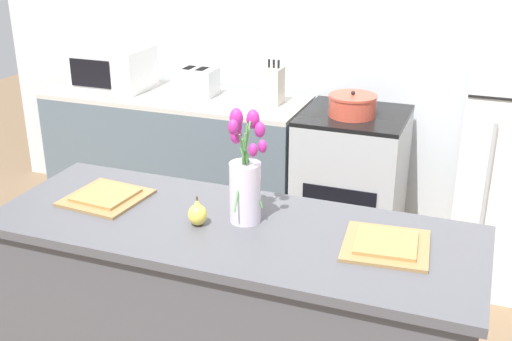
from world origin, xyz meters
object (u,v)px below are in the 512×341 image
at_px(toaster, 196,81).
at_px(knife_block, 274,86).
at_px(flower_vase, 245,179).
at_px(pear_figurine, 197,214).
at_px(plate_setting_right, 386,244).
at_px(cooking_pot, 352,105).
at_px(plate_setting_left, 106,197).
at_px(microwave, 112,68).
at_px(stove_range, 351,184).

height_order(toaster, knife_block, knife_block).
height_order(flower_vase, pear_figurine, flower_vase).
bearing_deg(plate_setting_right, flower_vase, 177.62).
xyz_separation_m(cooking_pot, knife_block, (-0.50, 0.08, 0.05)).
bearing_deg(plate_setting_right, knife_block, 121.18).
xyz_separation_m(plate_setting_left, microwave, (-0.96, 1.56, 0.10)).
bearing_deg(plate_setting_left, knife_block, 84.67).
relative_size(stove_range, knife_block, 3.30).
distance_m(pear_figurine, plate_setting_left, 0.45).
relative_size(toaster, microwave, 0.58).
xyz_separation_m(stove_range, cooking_pot, (-0.01, -0.05, 0.51)).
bearing_deg(flower_vase, cooking_pot, 87.62).
relative_size(stove_range, toaster, 3.18).
relative_size(stove_range, cooking_pot, 3.24).
bearing_deg(cooking_pot, plate_setting_right, -73.04).
xyz_separation_m(pear_figurine, plate_setting_left, (-0.44, 0.07, -0.03)).
bearing_deg(pear_figurine, stove_range, 82.46).
xyz_separation_m(flower_vase, knife_block, (-0.44, 1.57, -0.08)).
bearing_deg(cooking_pot, toaster, 174.53).
bearing_deg(pear_figurine, microwave, 130.44).
relative_size(flower_vase, knife_block, 1.61).
distance_m(flower_vase, cooking_pot, 1.50).
bearing_deg(microwave, pear_figurine, -49.56).
relative_size(pear_figurine, toaster, 0.41).
height_order(stove_range, plate_setting_right, plate_setting_right).
distance_m(toaster, cooking_pot, 1.03).
height_order(stove_range, microwave, microwave).
distance_m(plate_setting_right, cooking_pot, 1.58).
distance_m(stove_range, pear_figurine, 1.73).
height_order(pear_figurine, plate_setting_right, pear_figurine).
height_order(plate_setting_left, cooking_pot, cooking_pot).
bearing_deg(cooking_pot, plate_setting_left, -113.20).
bearing_deg(flower_vase, plate_setting_left, -177.88).
bearing_deg(microwave, toaster, 4.50).
height_order(plate_setting_left, knife_block, knife_block).
height_order(plate_setting_left, toaster, toaster).
bearing_deg(toaster, plate_setting_left, -76.80).
bearing_deg(pear_figurine, plate_setting_right, 6.31).
height_order(plate_setting_right, cooking_pot, cooking_pot).
height_order(stove_range, knife_block, knife_block).
distance_m(toaster, microwave, 0.59).
xyz_separation_m(plate_setting_left, toaster, (-0.38, 1.61, 0.05)).
distance_m(flower_vase, plate_setting_right, 0.55).
height_order(pear_figurine, knife_block, knife_block).
height_order(microwave, knife_block, same).
bearing_deg(knife_block, stove_range, -2.58).
xyz_separation_m(stove_range, pear_figurine, (-0.22, -1.64, 0.51)).
distance_m(plate_setting_left, cooking_pot, 1.65).
distance_m(plate_setting_left, plate_setting_right, 1.11).
bearing_deg(toaster, knife_block, -2.43).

